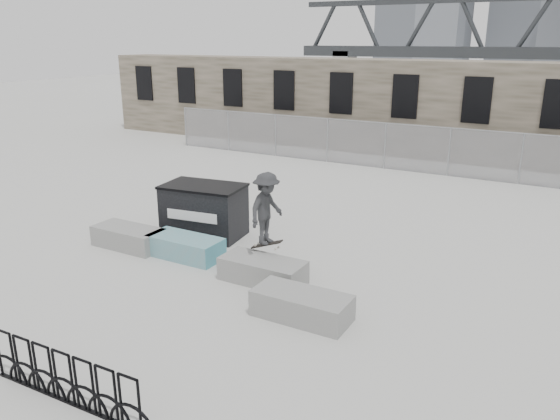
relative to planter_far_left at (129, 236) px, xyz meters
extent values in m
plane|color=#BCBBB6|center=(2.92, 0.02, -0.30)|extent=(120.00, 120.00, 0.00)
cube|color=brown|center=(2.92, 16.27, 1.95)|extent=(36.00, 2.50, 4.50)
cube|color=black|center=(-13.08, 15.00, 2.60)|extent=(1.20, 0.12, 2.00)
cube|color=black|center=(-9.88, 15.00, 2.60)|extent=(1.20, 0.12, 2.00)
cube|color=black|center=(-6.68, 15.00, 2.60)|extent=(1.20, 0.12, 2.00)
cube|color=black|center=(-3.48, 15.00, 2.60)|extent=(1.20, 0.12, 2.00)
cube|color=black|center=(-0.28, 15.00, 2.60)|extent=(1.20, 0.12, 2.00)
cube|color=black|center=(2.92, 15.00, 2.60)|extent=(1.20, 0.12, 2.00)
cube|color=black|center=(6.12, 15.00, 2.60)|extent=(1.20, 0.12, 2.00)
cube|color=black|center=(9.32, 15.00, 2.60)|extent=(1.20, 0.12, 2.00)
cylinder|color=gray|center=(-8.08, 12.52, 0.70)|extent=(0.06, 0.06, 2.00)
cylinder|color=gray|center=(-5.33, 12.52, 0.70)|extent=(0.06, 0.06, 2.00)
cylinder|color=gray|center=(-2.58, 12.52, 0.70)|extent=(0.06, 0.06, 2.00)
cylinder|color=gray|center=(0.17, 12.52, 0.70)|extent=(0.06, 0.06, 2.00)
cylinder|color=gray|center=(2.92, 12.52, 0.70)|extent=(0.06, 0.06, 2.00)
cylinder|color=gray|center=(5.67, 12.52, 0.70)|extent=(0.06, 0.06, 2.00)
cylinder|color=gray|center=(8.42, 12.52, 0.70)|extent=(0.06, 0.06, 2.00)
cube|color=#99999E|center=(2.92, 12.52, 0.70)|extent=(22.00, 0.02, 2.00)
cylinder|color=gray|center=(2.92, 12.52, 1.70)|extent=(22.00, 0.04, 0.04)
cube|color=gray|center=(0.00, 0.00, -0.02)|extent=(2.00, 0.90, 0.55)
cube|color=#2D471E|center=(0.00, 0.00, 0.19)|extent=(1.76, 0.66, 0.10)
cube|color=teal|center=(1.81, 0.19, -0.02)|extent=(2.00, 0.90, 0.55)
cube|color=#2D471E|center=(1.81, 0.19, 0.19)|extent=(1.76, 0.66, 0.10)
cube|color=gray|center=(4.36, -0.11, -0.02)|extent=(2.00, 0.90, 0.55)
cube|color=#2D471E|center=(4.36, -0.11, 0.19)|extent=(1.76, 0.66, 0.10)
cube|color=gray|center=(5.96, -1.22, -0.02)|extent=(2.00, 0.90, 0.55)
cube|color=#2D471E|center=(5.96, -1.22, 0.19)|extent=(1.76, 0.66, 0.10)
cube|color=black|center=(1.24, 1.79, 0.42)|extent=(2.39, 1.63, 1.45)
cube|color=black|center=(1.24, 1.79, 1.17)|extent=(2.45, 1.69, 0.07)
cube|color=white|center=(1.33, 1.11, 0.48)|extent=(1.55, 0.23, 0.28)
cube|color=black|center=(3.99, -5.47, -0.28)|extent=(3.15, 0.15, 0.04)
torus|color=black|center=(2.64, -5.51, 0.15)|extent=(0.89, 0.08, 0.89)
torus|color=black|center=(3.09, -5.49, 0.15)|extent=(0.89, 0.08, 0.89)
torus|color=black|center=(3.54, -5.48, 0.15)|extent=(0.89, 0.08, 0.89)
torus|color=black|center=(3.99, -5.47, 0.15)|extent=(0.89, 0.08, 0.89)
torus|color=black|center=(4.44, -5.45, 0.15)|extent=(0.89, 0.08, 0.89)
torus|color=black|center=(4.89, -5.44, 0.15)|extent=(0.89, 0.08, 0.89)
torus|color=black|center=(5.34, -5.43, 0.15)|extent=(0.89, 0.08, 0.89)
cube|color=gray|center=(-17.08, 55.02, 1.70)|extent=(2.00, 3.00, 4.00)
imported|color=#2D2D30|center=(4.18, 0.37, 1.34)|extent=(0.73, 1.17, 1.74)
cube|color=black|center=(4.18, 0.37, 0.44)|extent=(0.79, 0.31, 0.28)
cylinder|color=beige|center=(3.90, 0.30, 0.39)|extent=(0.06, 0.03, 0.06)
cylinder|color=beige|center=(3.90, 0.44, 0.39)|extent=(0.06, 0.03, 0.06)
cylinder|color=beige|center=(4.46, 0.30, 0.39)|extent=(0.06, 0.03, 0.06)
cylinder|color=beige|center=(4.46, 0.44, 0.39)|extent=(0.06, 0.03, 0.06)
camera|label=1|loc=(10.49, -10.14, 5.17)|focal=35.00mm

